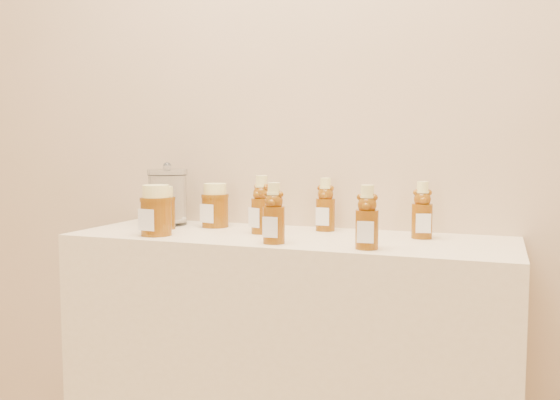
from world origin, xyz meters
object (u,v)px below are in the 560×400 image
at_px(display_table, 287,395).
at_px(honey_jar_left, 162,208).
at_px(bear_bottle_front_left, 274,209).
at_px(glass_canister, 168,195).
at_px(bear_bottle_back_left, 262,201).

height_order(display_table, honey_jar_left, honey_jar_left).
bearing_deg(bear_bottle_front_left, glass_canister, 152.18).
bearing_deg(honey_jar_left, bear_bottle_front_left, -30.13).
height_order(honey_jar_left, glass_canister, glass_canister).
relative_size(bear_bottle_front_left, honey_jar_left, 1.38).
height_order(display_table, bear_bottle_back_left, bear_bottle_back_left).
distance_m(bear_bottle_back_left, honey_jar_left, 0.31).
distance_m(bear_bottle_front_left, honey_jar_left, 0.42).
bearing_deg(bear_bottle_back_left, display_table, 10.96).
distance_m(bear_bottle_back_left, bear_bottle_front_left, 0.18).
bearing_deg(display_table, glass_canister, 168.22).
xyz_separation_m(display_table, bear_bottle_front_left, (0.01, -0.13, 0.54)).
bearing_deg(display_table, bear_bottle_back_left, 167.66).
distance_m(bear_bottle_front_left, glass_canister, 0.49).
height_order(bear_bottle_back_left, honey_jar_left, bear_bottle_back_left).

